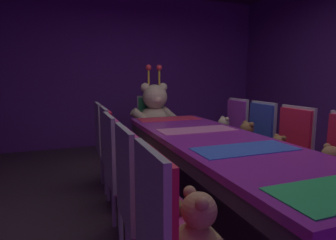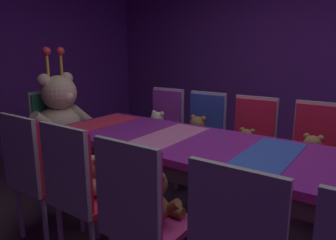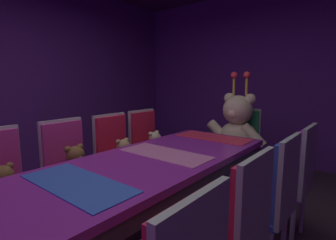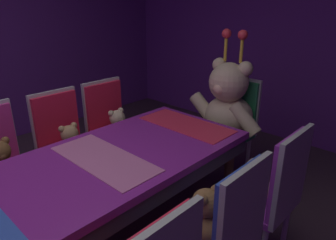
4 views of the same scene
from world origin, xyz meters
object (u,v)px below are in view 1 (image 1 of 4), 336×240
banquet_table (217,148)px  teddy_right_4 (223,129)px  teddy_right_3 (246,137)px  teddy_left_0 (200,230)px  teddy_left_3 (128,148)px  teddy_left_2 (139,162)px  chair_right_3 (257,136)px  chair_right_2 (290,146)px  teddy_left_1 (162,191)px  chair_right_4 (233,128)px  chair_left_4 (106,138)px  teddy_right_1 (330,166)px  chair_left_1 (138,192)px  chair_left_2 (120,164)px  chair_left_0 (168,237)px  teddy_left_4 (119,138)px  throne_chair (152,121)px  chair_left_3 (113,148)px  teddy_right_2 (278,150)px  king_teddy_bear (155,111)px

banquet_table → teddy_right_4: teddy_right_4 is taller
teddy_right_3 → banquet_table: bearing=38.0°
teddy_left_0 → teddy_left_3: bearing=89.2°
teddy_left_2 → chair_right_3: bearing=18.9°
banquet_table → chair_right_2: 0.82m
teddy_left_0 → teddy_right_4: 2.52m
teddy_left_1 → chair_right_4: (1.55, 1.61, 0.01)m
chair_left_4 → teddy_left_0: bearing=-86.5°
teddy_right_1 → chair_right_4: (0.17, 1.60, 0.01)m
chair_left_1 → chair_left_2: 0.57m
teddy_left_3 → teddy_left_1: bearing=-91.6°
chair_left_0 → teddy_right_3: 2.20m
teddy_left_2 → teddy_left_4: 1.01m
teddy_left_1 → teddy_right_4: (1.40, 1.61, 0.00)m
banquet_table → chair_left_0: (-0.84, -1.04, -0.06)m
chair_left_4 → throne_chair: 1.23m
teddy_left_1 → teddy_right_1: teddy_left_1 is taller
chair_left_4 → teddy_right_1: size_ratio=3.24×
chair_left_0 → teddy_left_2: (0.14, 1.06, -0.00)m
teddy_left_0 → chair_right_3: chair_right_3 is taller
chair_left_3 → chair_right_3: (1.65, -0.00, 0.00)m
teddy_left_2 → teddy_left_3: size_ratio=1.11×
throne_chair → chair_right_4: bearing=43.6°
chair_right_2 → chair_left_0: bearing=32.5°
teddy_right_2 → teddy_left_3: bearing=-21.6°
chair_right_4 → king_teddy_bear: bearing=-40.3°
chair_left_2 → chair_left_1: bearing=-89.9°
teddy_left_3 → teddy_right_4: teddy_right_4 is taller
chair_left_2 → chair_left_4: size_ratio=1.00×
throne_chair → king_teddy_bear: (0.00, -0.17, 0.18)m
teddy_right_3 → king_teddy_bear: bearing=-60.9°
chair_left_1 → teddy_left_4: bearing=83.8°
teddy_right_2 → teddy_right_1: bearing=91.0°
chair_left_3 → chair_right_4: size_ratio=1.00×
chair_left_4 → teddy_left_3: bearing=-73.2°
king_teddy_bear → teddy_left_1: bearing=-16.7°
chair_left_1 → teddy_left_2: 0.59m
chair_right_4 → teddy_right_4: 0.14m
chair_right_4 → teddy_left_3: bearing=18.8°
teddy_right_1 → king_teddy_bear: (-0.68, 2.32, 0.19)m
teddy_left_0 → king_teddy_bear: 2.91m
chair_right_2 → chair_right_3: 0.53m
teddy_right_1 → chair_right_2: chair_right_2 is taller
teddy_right_4 → throne_chair: 1.14m
teddy_left_0 → chair_right_4: (1.54, 2.10, 0.00)m
chair_left_4 → chair_right_3: 1.72m
teddy_left_1 → teddy_left_3: size_ratio=1.00×
teddy_left_0 → chair_left_2: (-0.15, 1.06, 0.00)m
banquet_table → chair_left_2: 0.85m
chair_left_2 → chair_left_4: same height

